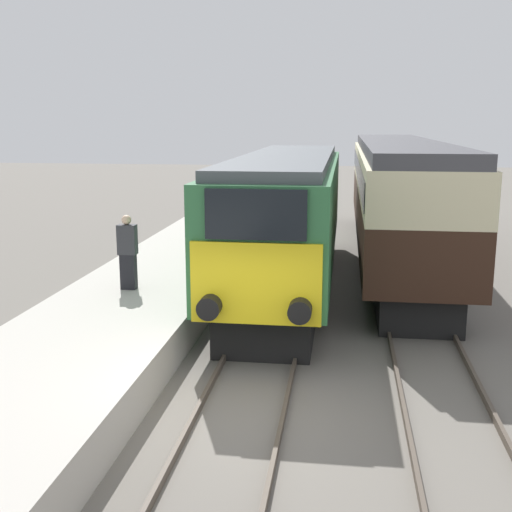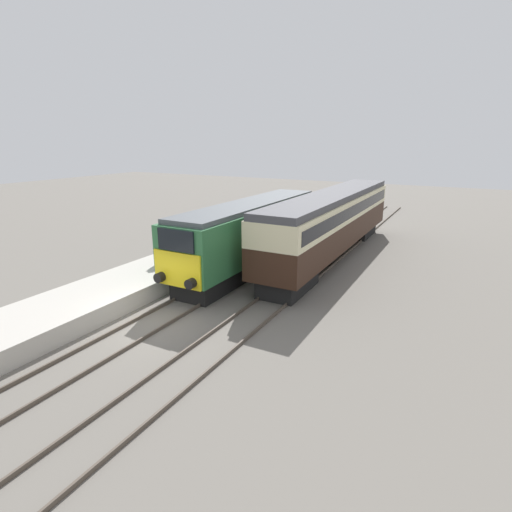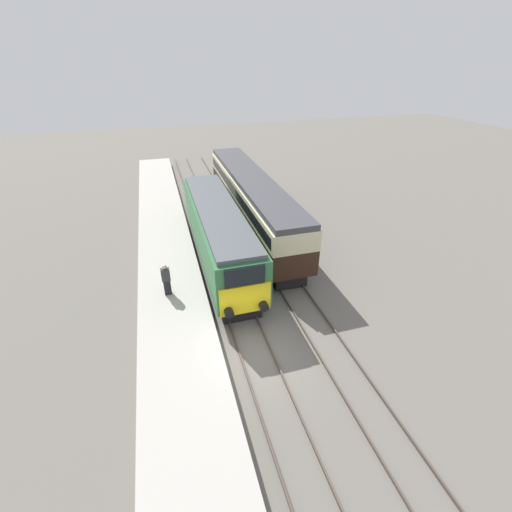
# 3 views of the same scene
# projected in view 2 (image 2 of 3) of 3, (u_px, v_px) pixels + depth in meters

# --- Properties ---
(ground_plane) EXTENTS (120.00, 120.00, 0.00)m
(ground_plane) POSITION_uv_depth(u_px,v_px,m) (149.00, 324.00, 16.16)
(ground_plane) COLOR slate
(platform_left) EXTENTS (3.50, 50.00, 0.81)m
(platform_left) POSITION_uv_depth(u_px,v_px,m) (200.00, 256.00, 24.31)
(platform_left) COLOR #B7B2A8
(platform_left) RESTS_ON ground_plane
(rails_near_track) EXTENTS (1.51, 60.00, 0.14)m
(rails_near_track) POSITION_uv_depth(u_px,v_px,m) (218.00, 285.00, 20.37)
(rails_near_track) COLOR #4C4238
(rails_near_track) RESTS_ON ground_plane
(rails_far_track) EXTENTS (1.50, 60.00, 0.14)m
(rails_far_track) POSITION_uv_depth(u_px,v_px,m) (278.00, 297.00, 18.82)
(rails_far_track) COLOR #4C4238
(rails_far_track) RESTS_ON ground_plane
(locomotive) EXTENTS (2.70, 13.64, 3.85)m
(locomotive) POSITION_uv_depth(u_px,v_px,m) (251.00, 232.00, 22.77)
(locomotive) COLOR black
(locomotive) RESTS_ON ground_plane
(passenger_carriage) EXTENTS (2.75, 17.92, 4.11)m
(passenger_carriage) POSITION_uv_depth(u_px,v_px,m) (333.00, 218.00, 24.85)
(passenger_carriage) COLOR black
(passenger_carriage) RESTS_ON ground_plane
(person_on_platform) EXTENTS (0.44, 0.26, 1.79)m
(person_on_platform) POSITION_uv_depth(u_px,v_px,m) (160.00, 247.00, 21.30)
(person_on_platform) COLOR black
(person_on_platform) RESTS_ON platform_left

